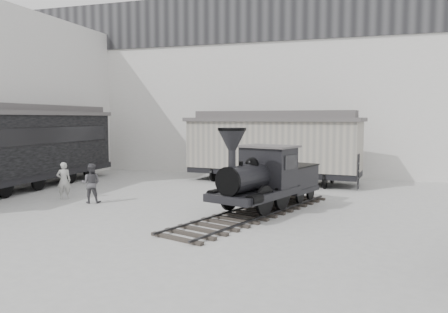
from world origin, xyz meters
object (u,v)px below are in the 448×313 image
(boxcar, at_px, (272,145))
(locomotive, at_px, (264,181))
(visitor_b, at_px, (91,183))
(passenger_coach, at_px, (9,147))
(visitor_a, at_px, (64,181))

(boxcar, bearing_deg, locomotive, -74.46)
(boxcar, xyz_separation_m, visitor_b, (-6.00, -7.92, -1.21))
(locomotive, distance_m, passenger_coach, 12.53)
(locomotive, xyz_separation_m, visitor_a, (-8.75, -0.05, -0.34))
(boxcar, xyz_separation_m, visitor_a, (-7.63, -7.52, -1.23))
(locomotive, bearing_deg, passenger_coach, -164.97)
(visitor_a, bearing_deg, locomotive, 140.32)
(visitor_a, relative_size, visitor_b, 0.98)
(locomotive, distance_m, visitor_a, 8.75)
(locomotive, bearing_deg, visitor_b, -157.16)
(locomotive, xyz_separation_m, visitor_b, (-7.12, -0.45, -0.32))
(locomotive, bearing_deg, visitor_a, -160.50)
(visitor_b, bearing_deg, visitor_a, -31.98)
(locomotive, bearing_deg, boxcar, 117.69)
(locomotive, distance_m, boxcar, 7.61)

